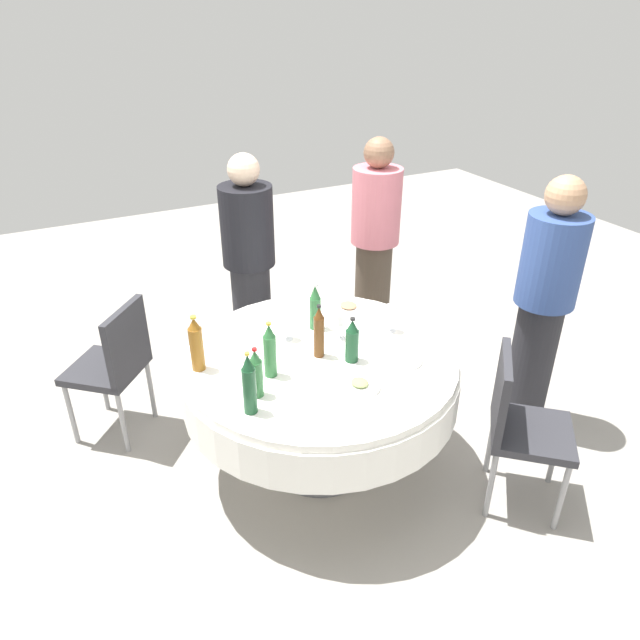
% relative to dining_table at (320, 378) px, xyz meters
% --- Properties ---
extents(ground_plane, '(10.00, 10.00, 0.00)m').
position_rel_dining_table_xyz_m(ground_plane, '(0.00, 0.00, -0.59)').
color(ground_plane, gray).
extents(dining_table, '(1.46, 1.46, 0.74)m').
position_rel_dining_table_xyz_m(dining_table, '(0.00, 0.00, 0.00)').
color(dining_table, white).
rests_on(dining_table, ground_plane).
extents(bottle_amber_front, '(0.07, 0.07, 0.30)m').
position_rel_dining_table_xyz_m(bottle_amber_front, '(0.17, 0.60, 0.29)').
color(bottle_amber_front, '#8C5619').
rests_on(bottle_amber_front, dining_table).
extents(bottle_green_inner, '(0.06, 0.06, 0.30)m').
position_rel_dining_table_xyz_m(bottle_green_inner, '(-0.05, 0.30, 0.29)').
color(bottle_green_inner, '#2D6B38').
rests_on(bottle_green_inner, dining_table).
extents(bottle_brown_rear, '(0.06, 0.06, 0.30)m').
position_rel_dining_table_xyz_m(bottle_brown_rear, '(0.00, 0.01, 0.29)').
color(bottle_brown_rear, '#593314').
rests_on(bottle_brown_rear, dining_table).
extents(bottle_dark_green_mid, '(0.06, 0.06, 0.31)m').
position_rel_dining_table_xyz_m(bottle_dark_green_mid, '(-0.28, 0.49, 0.29)').
color(bottle_dark_green_mid, '#194728').
rests_on(bottle_dark_green_mid, dining_table).
extents(bottle_dark_green_near, '(0.07, 0.07, 0.25)m').
position_rel_dining_table_xyz_m(bottle_dark_green_near, '(-0.12, -0.12, 0.26)').
color(bottle_dark_green_near, '#194728').
rests_on(bottle_dark_green_near, dining_table).
extents(bottle_green_south, '(0.06, 0.06, 0.26)m').
position_rel_dining_table_xyz_m(bottle_green_south, '(-0.18, 0.42, 0.27)').
color(bottle_green_south, '#2D6B38').
rests_on(bottle_green_south, dining_table).
extents(bottle_green_left, '(0.06, 0.06, 0.28)m').
position_rel_dining_table_xyz_m(bottle_green_left, '(0.27, -0.11, 0.27)').
color(bottle_green_left, '#2D6B38').
rests_on(bottle_green_left, dining_table).
extents(wine_glass_mid, '(0.07, 0.07, 0.15)m').
position_rel_dining_table_xyz_m(wine_glass_mid, '(0.11, -0.18, 0.26)').
color(wine_glass_mid, white).
rests_on(wine_glass_mid, dining_table).
extents(wine_glass_near, '(0.07, 0.07, 0.14)m').
position_rel_dining_table_xyz_m(wine_glass_near, '(0.23, 0.08, 0.25)').
color(wine_glass_near, white).
rests_on(wine_glass_near, dining_table).
extents(wine_glass_south, '(0.06, 0.06, 0.16)m').
position_rel_dining_table_xyz_m(wine_glass_south, '(0.05, -0.47, 0.26)').
color(wine_glass_south, white).
rests_on(wine_glass_south, dining_table).
extents(plate_outer, '(0.20, 0.20, 0.04)m').
position_rel_dining_table_xyz_m(plate_outer, '(-0.34, -0.04, 0.16)').
color(plate_outer, white).
rests_on(plate_outer, dining_table).
extents(plate_east, '(0.21, 0.21, 0.02)m').
position_rel_dining_table_xyz_m(plate_east, '(-0.24, -0.35, 0.15)').
color(plate_east, white).
rests_on(plate_east, dining_table).
extents(plate_right, '(0.24, 0.24, 0.04)m').
position_rel_dining_table_xyz_m(plate_right, '(0.38, -0.39, 0.16)').
color(plate_right, white).
rests_on(plate_right, dining_table).
extents(plate_north, '(0.25, 0.25, 0.02)m').
position_rel_dining_table_xyz_m(plate_north, '(0.23, 0.37, 0.15)').
color(plate_north, white).
rests_on(plate_north, dining_table).
extents(spoon_inner, '(0.11, 0.16, 0.00)m').
position_rel_dining_table_xyz_m(spoon_inner, '(-0.48, 0.27, 0.15)').
color(spoon_inner, silver).
rests_on(spoon_inner, dining_table).
extents(person_front, '(0.34, 0.34, 1.57)m').
position_rel_dining_table_xyz_m(person_front, '(1.04, -0.01, 0.23)').
color(person_front, '#26262B').
rests_on(person_front, ground_plane).
extents(person_inner, '(0.34, 0.34, 1.58)m').
position_rel_dining_table_xyz_m(person_inner, '(-0.21, -1.34, 0.23)').
color(person_inner, '#26262B').
rests_on(person_inner, ground_plane).
extents(person_rear, '(0.34, 0.34, 1.59)m').
position_rel_dining_table_xyz_m(person_rear, '(0.98, -0.93, 0.24)').
color(person_rear, '#4C3F33').
rests_on(person_rear, ground_plane).
extents(chair_south, '(0.56, 0.56, 0.87)m').
position_rel_dining_table_xyz_m(chair_south, '(0.80, 0.93, -0.07)').
color(chair_south, '#2D2D33').
rests_on(chair_south, ground_plane).
extents(chair_left, '(0.56, 0.56, 0.87)m').
position_rel_dining_table_xyz_m(chair_left, '(-0.68, -0.77, -0.07)').
color(chair_left, '#2D2D33').
rests_on(chair_left, ground_plane).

